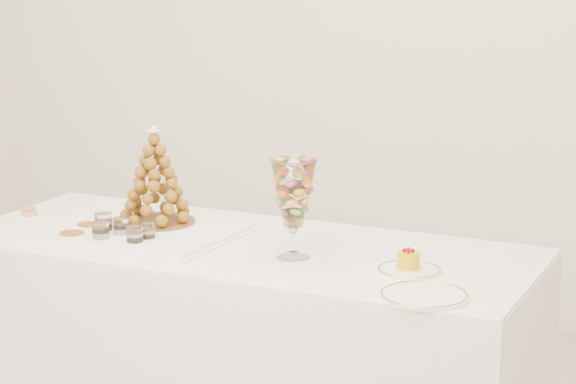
% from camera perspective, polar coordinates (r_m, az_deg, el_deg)
% --- Properties ---
extents(buffet_table, '(1.94, 0.81, 0.73)m').
position_cam_1_polar(buffet_table, '(3.79, -2.28, -7.99)').
color(buffet_table, white).
rests_on(buffet_table, ground).
extents(lace_tray, '(0.68, 0.53, 0.02)m').
position_cam_1_polar(lace_tray, '(3.84, -7.44, -1.90)').
color(lace_tray, white).
rests_on(lace_tray, buffet_table).
extents(macaron_vase, '(0.14, 0.14, 0.31)m').
position_cam_1_polar(macaron_vase, '(3.47, 0.28, -0.10)').
color(macaron_vase, white).
rests_on(macaron_vase, buffet_table).
extents(cake_plate, '(0.20, 0.20, 0.01)m').
position_cam_1_polar(cake_plate, '(3.39, 6.18, -3.98)').
color(cake_plate, white).
rests_on(cake_plate, buffet_table).
extents(spare_plate, '(0.25, 0.25, 0.01)m').
position_cam_1_polar(spare_plate, '(3.16, 6.93, -5.25)').
color(spare_plate, white).
rests_on(spare_plate, buffet_table).
extents(pink_tart, '(0.06, 0.06, 0.04)m').
position_cam_1_polar(pink_tart, '(4.15, -13.01, -0.95)').
color(pink_tart, tan).
rests_on(pink_tart, buffet_table).
extents(verrine_a, '(0.07, 0.07, 0.08)m').
position_cam_1_polar(verrine_a, '(3.81, -9.35, -1.65)').
color(verrine_a, white).
rests_on(verrine_a, buffet_table).
extents(verrine_b, '(0.07, 0.07, 0.07)m').
position_cam_1_polar(verrine_b, '(3.75, -8.45, -1.87)').
color(verrine_b, white).
rests_on(verrine_b, buffet_table).
extents(verrine_c, '(0.06, 0.06, 0.07)m').
position_cam_1_polar(verrine_c, '(3.69, -7.16, -2.13)').
color(verrine_c, white).
rests_on(verrine_c, buffet_table).
extents(verrine_d, '(0.06, 0.06, 0.08)m').
position_cam_1_polar(verrine_d, '(3.70, -9.50, -2.08)').
color(verrine_d, white).
rests_on(verrine_d, buffet_table).
extents(verrine_e, '(0.07, 0.07, 0.07)m').
position_cam_1_polar(verrine_e, '(3.64, -7.79, -2.29)').
color(verrine_e, white).
rests_on(verrine_e, buffet_table).
extents(ramekin_back, '(0.08, 0.08, 0.03)m').
position_cam_1_polar(ramekin_back, '(3.87, -10.12, -1.83)').
color(ramekin_back, white).
rests_on(ramekin_back, buffet_table).
extents(ramekin_front, '(0.09, 0.09, 0.03)m').
position_cam_1_polar(ramekin_front, '(3.76, -10.93, -2.29)').
color(ramekin_front, white).
rests_on(ramekin_front, buffet_table).
extents(croquembouche, '(0.27, 0.27, 0.33)m').
position_cam_1_polar(croquembouche, '(3.85, -6.76, 0.81)').
color(croquembouche, brown).
rests_on(croquembouche, lace_tray).
extents(mousse_cake, '(0.07, 0.07, 0.06)m').
position_cam_1_polar(mousse_cake, '(3.39, 6.12, -3.45)').
color(mousse_cake, '#DBA40A').
rests_on(mousse_cake, cake_plate).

